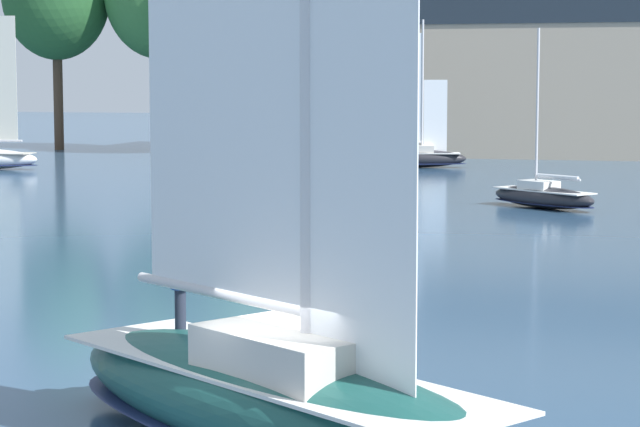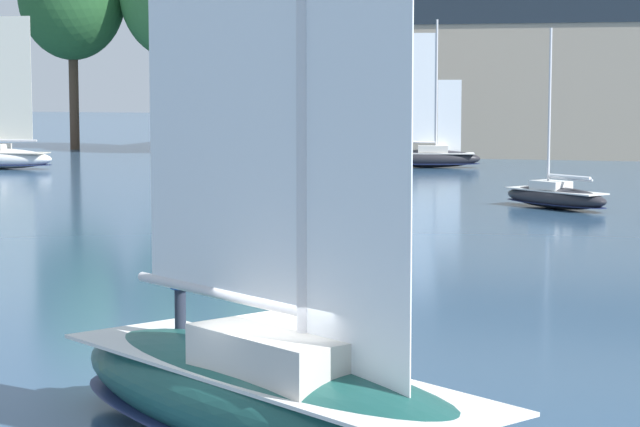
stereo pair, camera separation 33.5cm
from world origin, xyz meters
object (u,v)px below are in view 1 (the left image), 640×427
tree_shore_center (220,0)px  sailboat_main (274,386)px  sailboat_moored_mid_channel (414,155)px  sailboat_moored_near_marina (543,196)px

tree_shore_center → sailboat_main: bearing=-70.7°
tree_shore_center → sailboat_moored_mid_channel: bearing=-31.9°
tree_shore_center → sailboat_moored_near_marina: tree_shore_center is taller
sailboat_moored_near_marina → sailboat_moored_mid_channel: 27.83m
tree_shore_center → sailboat_main: (26.99, -76.96, -11.26)m
tree_shore_center → sailboat_moored_mid_channel: size_ratio=1.75×
sailboat_moored_near_marina → sailboat_moored_mid_channel: bearing=112.5°
sailboat_main → sailboat_moored_mid_channel: size_ratio=1.40×
sailboat_main → sailboat_moored_near_marina: bearing=88.1°
tree_shore_center → sailboat_moored_near_marina: (28.32, -36.71, -11.80)m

